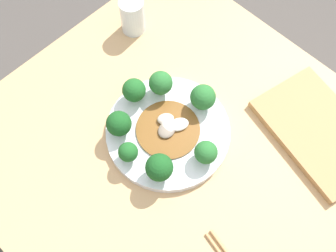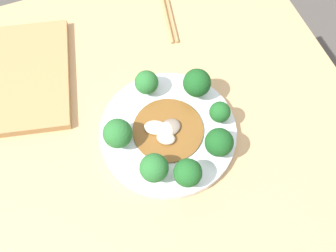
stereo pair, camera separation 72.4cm
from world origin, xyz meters
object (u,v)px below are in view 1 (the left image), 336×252
object	(u,v)px
drinking_glass	(132,16)
broccoli_north	(203,97)
stirfry_center	(169,127)
broccoli_south	(128,152)
cutting_board	(319,131)
broccoli_southwest	(119,124)
broccoli_east	(206,152)
broccoli_northwest	(161,83)
plate	(168,132)
broccoli_west	(134,90)
broccoli_southeast	(159,168)

from	to	relation	value
drinking_glass	broccoli_north	bearing A→B (deg)	-10.41
stirfry_center	broccoli_south	bearing A→B (deg)	-95.91
cutting_board	broccoli_south	bearing A→B (deg)	-126.23
broccoli_southwest	drinking_glass	xyz separation A→B (m)	(-0.21, 0.23, -0.01)
broccoli_east	broccoli_northwest	bearing A→B (deg)	164.74
plate	broccoli_east	xyz separation A→B (m)	(0.11, 0.01, 0.04)
broccoli_southwest	broccoli_northwest	size ratio (longest dim) A/B	0.93
broccoli_southwest	broccoli_north	bearing A→B (deg)	63.88
broccoli_west	cutting_board	size ratio (longest dim) A/B	0.20
broccoli_east	broccoli_southeast	bearing A→B (deg)	-114.74
broccoli_north	stirfry_center	distance (m)	0.10
broccoli_east	broccoli_south	world-z (taller)	broccoli_east
broccoli_east	broccoli_north	xyz separation A→B (m)	(-0.09, 0.09, 0.00)
cutting_board	broccoli_northwest	bearing A→B (deg)	-150.33
broccoli_east	cutting_board	xyz separation A→B (m)	(0.14, 0.24, -0.04)
plate	broccoli_northwest	bearing A→B (deg)	144.17
broccoli_north	broccoli_south	bearing A→B (deg)	-96.81
broccoli_southeast	drinking_glass	xyz separation A→B (m)	(-0.34, 0.24, -0.01)
broccoli_southwest	broccoli_west	xyz separation A→B (m)	(-0.04, 0.08, 0.00)
broccoli_east	cutting_board	bearing A→B (deg)	59.53
broccoli_northwest	stirfry_center	size ratio (longest dim) A/B	0.47
broccoli_southeast	broccoli_north	xyz separation A→B (m)	(-0.05, 0.19, -0.00)
cutting_board	stirfry_center	bearing A→B (deg)	-135.73
broccoli_west	broccoli_south	bearing A→B (deg)	-48.22
broccoli_south	stirfry_center	world-z (taller)	broccoli_south
broccoli_northwest	broccoli_north	bearing A→B (deg)	24.05
broccoli_southwest	broccoli_north	world-z (taller)	broccoli_north
broccoli_southwest	broccoli_northwest	world-z (taller)	broccoli_northwest
broccoli_east	stirfry_center	xyz separation A→B (m)	(-0.11, -0.00, -0.03)
broccoli_northwest	cutting_board	world-z (taller)	broccoli_northwest
plate	broccoli_south	world-z (taller)	broccoli_south
broccoli_south	broccoli_southeast	bearing A→B (deg)	14.77
broccoli_southwest	broccoli_west	world-z (taller)	broccoli_west
stirfry_center	cutting_board	world-z (taller)	stirfry_center
broccoli_southeast	broccoli_west	size ratio (longest dim) A/B	1.10
broccoli_southeast	broccoli_northwest	xyz separation A→B (m)	(-0.14, 0.15, -0.00)
broccoli_south	broccoli_west	world-z (taller)	broccoli_west
broccoli_west	broccoli_southeast	bearing A→B (deg)	-27.69
broccoli_southeast	drinking_glass	bearing A→B (deg)	144.67
broccoli_southeast	stirfry_center	size ratio (longest dim) A/B	0.49
broccoli_southwest	broccoli_northwest	xyz separation A→B (m)	(-0.01, 0.14, 0.00)
drinking_glass	broccoli_southwest	bearing A→B (deg)	-48.55
broccoli_north	drinking_glass	xyz separation A→B (m)	(-0.29, 0.05, -0.01)
stirfry_center	cutting_board	bearing A→B (deg)	44.27
broccoli_southwest	broccoli_north	distance (m)	0.20
broccoli_northwest	plate	bearing A→B (deg)	-35.83
broccoli_southwest	broccoli_east	world-z (taller)	broccoli_southwest
broccoli_northwest	drinking_glass	xyz separation A→B (m)	(-0.20, 0.10, -0.01)
broccoli_east	stirfry_center	bearing A→B (deg)	-178.24
broccoli_north	broccoli_west	distance (m)	0.16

